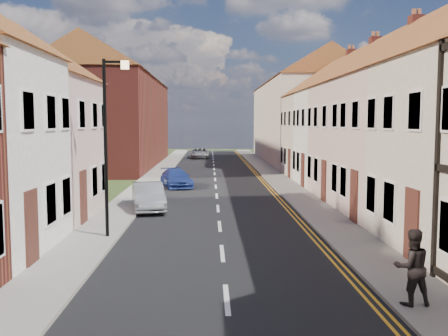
{
  "coord_description": "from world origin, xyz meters",
  "views": [
    {
      "loc": [
        -0.37,
        3.05,
        3.99
      ],
      "look_at": [
        0.2,
        23.02,
        2.18
      ],
      "focal_mm": 40.0,
      "sensor_mm": 36.0,
      "label": 1
    }
  ],
  "objects": [
    {
      "name": "road",
      "position": [
        0.0,
        30.0,
        0.01
      ],
      "size": [
        7.0,
        90.0,
        0.02
      ],
      "primitive_type": "cube",
      "color": "black",
      "rests_on": "ground"
    },
    {
      "name": "pavement_left",
      "position": [
        -4.4,
        30.0,
        0.06
      ],
      "size": [
        1.8,
        90.0,
        0.12
      ],
      "primitive_type": "cube",
      "color": "gray",
      "rests_on": "ground"
    },
    {
      "name": "pavement_right",
      "position": [
        4.4,
        30.0,
        0.06
      ],
      "size": [
        1.8,
        90.0,
        0.12
      ],
      "primitive_type": "cube",
      "color": "gray",
      "rests_on": "ground"
    },
    {
      "name": "cottage_r_cream_mid",
      "position": [
        9.3,
        23.5,
        4.48
      ],
      "size": [
        8.3,
        5.2,
        9.0
      ],
      "color": "#C8AC9E",
      "rests_on": "ground"
    },
    {
      "name": "cottage_r_pink",
      "position": [
        9.3,
        28.9,
        4.47
      ],
      "size": [
        8.3,
        6.0,
        9.0
      ],
      "color": "#C8AC9E",
      "rests_on": "ground"
    },
    {
      "name": "cottage_r_white_far",
      "position": [
        9.3,
        34.3,
        4.48
      ],
      "size": [
        8.3,
        5.2,
        9.0
      ],
      "color": "white",
      "rests_on": "ground"
    },
    {
      "name": "cottage_r_cream_far",
      "position": [
        9.3,
        39.7,
        4.47
      ],
      "size": [
        8.3,
        6.0,
        9.0
      ],
      "color": "#ACA191",
      "rests_on": "ground"
    },
    {
      "name": "block_right_far",
      "position": [
        9.3,
        55.0,
        5.29
      ],
      "size": [
        8.3,
        24.2,
        10.5
      ],
      "color": "#ACA191",
      "rests_on": "ground"
    },
    {
      "name": "block_left_far",
      "position": [
        -9.3,
        50.0,
        5.29
      ],
      "size": [
        8.3,
        24.2,
        10.5
      ],
      "color": "maroon",
      "rests_on": "ground"
    },
    {
      "name": "lamppost",
      "position": [
        -3.81,
        20.0,
        3.54
      ],
      "size": [
        0.88,
        0.15,
        6.0
      ],
      "color": "black",
      "rests_on": "pavement_left"
    },
    {
      "name": "car_mid",
      "position": [
        -3.2,
        25.74,
        0.63
      ],
      "size": [
        2.05,
        4.01,
        1.26
      ],
      "primitive_type": "imported",
      "rotation": [
        0.0,
        0.0,
        0.19
      ],
      "color": "gray",
      "rests_on": "ground"
    },
    {
      "name": "car_far",
      "position": [
        -2.47,
        34.0,
        0.56
      ],
      "size": [
        2.51,
        4.1,
        1.11
      ],
      "primitive_type": "imported",
      "rotation": [
        0.0,
        0.0,
        0.27
      ],
      "color": "navy",
      "rests_on": "ground"
    },
    {
      "name": "car_distant",
      "position": [
        -1.5,
        59.49,
        0.6
      ],
      "size": [
        2.04,
        4.36,
        1.21
      ],
      "primitive_type": "imported",
      "rotation": [
        0.0,
        0.0,
        0.01
      ],
      "color": "#9FA1A6",
      "rests_on": "ground"
    },
    {
      "name": "pedestrian_right",
      "position": [
        3.92,
        13.28,
        0.94
      ],
      "size": [
        0.83,
        0.67,
        1.64
      ],
      "primitive_type": "imported",
      "rotation": [
        0.0,
        0.0,
        3.2
      ],
      "color": "black",
      "rests_on": "pavement_right"
    }
  ]
}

